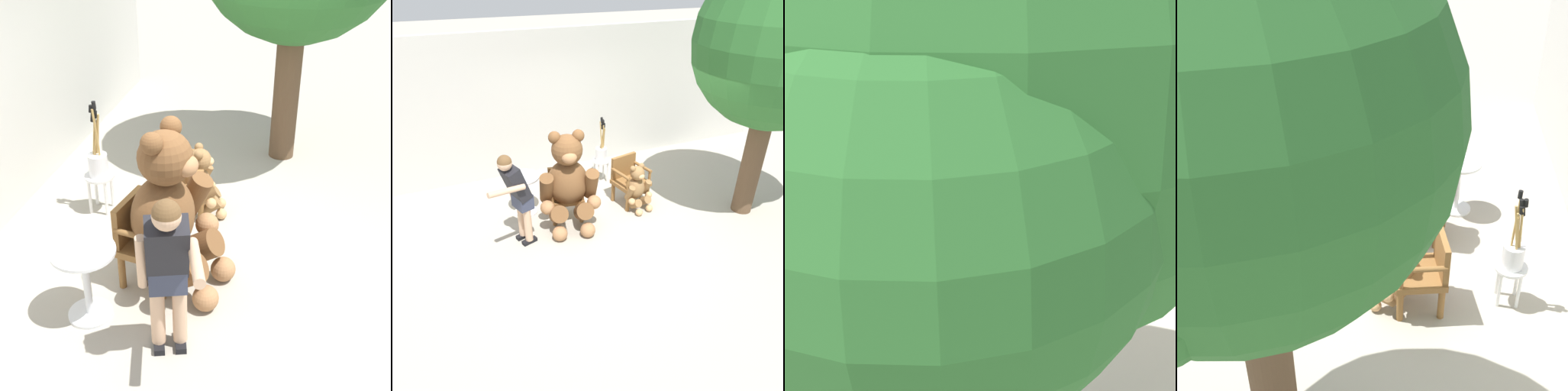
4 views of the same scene
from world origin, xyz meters
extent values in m
plane|color=#A8A091|center=(0.00, 0.00, 0.00)|extent=(60.00, 60.00, 0.00)
cube|color=beige|center=(0.00, 2.40, 1.40)|extent=(10.00, 0.16, 2.80)
cube|color=brown|center=(-0.62, 0.43, 0.41)|extent=(0.65, 0.61, 0.07)
cylinder|color=brown|center=(-0.89, 0.27, 0.18)|extent=(0.07, 0.07, 0.37)
cylinder|color=brown|center=(-0.44, 0.18, 0.18)|extent=(0.07, 0.07, 0.37)
cylinder|color=brown|center=(-0.81, 0.68, 0.18)|extent=(0.07, 0.07, 0.37)
cylinder|color=brown|center=(-0.36, 0.59, 0.18)|extent=(0.07, 0.07, 0.37)
cube|color=brown|center=(-0.58, 0.66, 0.65)|extent=(0.52, 0.16, 0.42)
cylinder|color=brown|center=(-0.87, 0.48, 0.66)|extent=(0.14, 0.48, 0.06)
cylinder|color=brown|center=(-0.91, 0.27, 0.55)|extent=(0.05, 0.05, 0.22)
cylinder|color=brown|center=(-0.38, 0.38, 0.66)|extent=(0.14, 0.48, 0.06)
cylinder|color=brown|center=(-0.42, 0.18, 0.55)|extent=(0.05, 0.05, 0.22)
cube|color=brown|center=(0.62, 0.43, 0.41)|extent=(0.65, 0.62, 0.07)
cylinder|color=brown|center=(0.44, 0.18, 0.18)|extent=(0.07, 0.07, 0.37)
cylinder|color=brown|center=(0.89, 0.27, 0.18)|extent=(0.07, 0.07, 0.37)
cylinder|color=brown|center=(0.36, 0.59, 0.18)|extent=(0.07, 0.07, 0.37)
cylinder|color=brown|center=(0.81, 0.68, 0.18)|extent=(0.07, 0.07, 0.37)
cube|color=brown|center=(0.58, 0.66, 0.65)|extent=(0.52, 0.16, 0.42)
cylinder|color=brown|center=(0.38, 0.38, 0.66)|extent=(0.15, 0.48, 0.06)
cylinder|color=brown|center=(0.42, 0.17, 0.55)|extent=(0.05, 0.05, 0.22)
cylinder|color=brown|center=(0.87, 0.48, 0.66)|extent=(0.15, 0.48, 0.06)
cylinder|color=brown|center=(0.91, 0.28, 0.55)|extent=(0.05, 0.05, 0.22)
ellipsoid|color=brown|center=(-0.62, 0.31, 0.75)|extent=(0.76, 0.68, 0.77)
sphere|color=brown|center=(-0.63, 0.27, 1.34)|extent=(0.49, 0.49, 0.49)
ellipsoid|color=#A47148|center=(-0.67, 0.07, 1.31)|extent=(0.26, 0.22, 0.18)
sphere|color=black|center=(-0.67, 0.07, 1.32)|extent=(0.07, 0.07, 0.07)
sphere|color=brown|center=(-0.81, 0.33, 1.55)|extent=(0.19, 0.19, 0.19)
sphere|color=brown|center=(-0.45, 0.26, 1.55)|extent=(0.19, 0.19, 0.19)
cylinder|color=brown|center=(-1.00, 0.25, 0.75)|extent=(0.29, 0.46, 0.58)
sphere|color=#A47148|center=(-1.05, 0.10, 0.49)|extent=(0.23, 0.23, 0.23)
cylinder|color=brown|center=(-0.29, 0.12, 0.75)|extent=(0.29, 0.46, 0.58)
sphere|color=#A47148|center=(-0.30, -0.04, 0.49)|extent=(0.23, 0.23, 0.23)
cylinder|color=brown|center=(-0.88, 0.07, 0.33)|extent=(0.37, 0.52, 0.45)
sphere|color=#A47148|center=(-0.94, -0.15, 0.12)|extent=(0.24, 0.24, 0.24)
cylinder|color=brown|center=(-0.47, -0.01, 0.33)|extent=(0.37, 0.52, 0.45)
sphere|color=#A47148|center=(-0.50, -0.24, 0.12)|extent=(0.24, 0.24, 0.24)
ellipsoid|color=olive|center=(0.62, 0.25, 0.39)|extent=(0.40, 0.36, 0.40)
sphere|color=olive|center=(0.63, 0.23, 0.70)|extent=(0.25, 0.25, 0.25)
ellipsoid|color=tan|center=(0.65, 0.12, 0.68)|extent=(0.14, 0.12, 0.09)
sphere|color=black|center=(0.65, 0.12, 0.69)|extent=(0.04, 0.04, 0.04)
sphere|color=olive|center=(0.53, 0.22, 0.81)|extent=(0.10, 0.10, 0.10)
sphere|color=olive|center=(0.72, 0.26, 0.81)|extent=(0.10, 0.10, 0.10)
cylinder|color=olive|center=(0.45, 0.15, 0.39)|extent=(0.16, 0.24, 0.30)
sphere|color=tan|center=(0.46, 0.07, 0.25)|extent=(0.12, 0.12, 0.12)
cylinder|color=olive|center=(0.82, 0.22, 0.39)|extent=(0.16, 0.24, 0.30)
sphere|color=tan|center=(0.85, 0.15, 0.25)|extent=(0.12, 0.12, 0.12)
cylinder|color=olive|center=(0.55, 0.08, 0.17)|extent=(0.19, 0.27, 0.24)
sphere|color=tan|center=(0.56, -0.04, 0.06)|extent=(0.13, 0.13, 0.13)
cylinder|color=olive|center=(0.76, 0.13, 0.17)|extent=(0.19, 0.27, 0.24)
sphere|color=tan|center=(0.79, 0.01, 0.06)|extent=(0.13, 0.13, 0.13)
cube|color=black|center=(-1.47, 0.14, 0.03)|extent=(0.26, 0.16, 0.06)
cylinder|color=tan|center=(-1.47, 0.14, 0.47)|extent=(0.12, 0.12, 0.82)
cube|color=black|center=(-1.41, -0.03, 0.03)|extent=(0.26, 0.16, 0.06)
cylinder|color=tan|center=(-1.41, -0.03, 0.47)|extent=(0.12, 0.12, 0.82)
cube|color=#33384C|center=(-1.44, 0.05, 0.75)|extent=(0.30, 0.35, 0.24)
cube|color=black|center=(-1.52, 0.03, 1.08)|extent=(0.44, 0.41, 0.58)
sphere|color=tan|center=(-1.65, -0.01, 1.44)|extent=(0.21, 0.21, 0.21)
sphere|color=brown|center=(-1.65, -0.01, 1.46)|extent=(0.21, 0.21, 0.21)
cylinder|color=tan|center=(-1.70, -0.23, 1.13)|extent=(0.56, 0.25, 0.15)
cylinder|color=tan|center=(-1.58, 0.21, 0.96)|extent=(0.18, 0.13, 0.51)
cylinder|color=white|center=(0.46, 1.37, 0.45)|extent=(0.34, 0.34, 0.03)
cylinder|color=white|center=(0.56, 1.47, 0.22)|extent=(0.04, 0.04, 0.43)
cylinder|color=white|center=(0.36, 1.47, 0.22)|extent=(0.04, 0.04, 0.43)
cylinder|color=white|center=(0.56, 1.27, 0.22)|extent=(0.04, 0.04, 0.43)
cylinder|color=white|center=(0.36, 1.27, 0.22)|extent=(0.04, 0.04, 0.43)
cylinder|color=white|center=(0.46, 1.37, 0.59)|extent=(0.22, 0.22, 0.26)
cylinder|color=tan|center=(0.51, 1.37, 0.84)|extent=(0.03, 0.08, 0.60)
cylinder|color=black|center=(0.51, 1.37, 1.18)|extent=(0.04, 0.05, 0.08)
cylinder|color=tan|center=(0.45, 1.35, 0.91)|extent=(0.07, 0.05, 0.74)
cylinder|color=black|center=(0.45, 1.35, 1.32)|extent=(0.05, 0.05, 0.08)
cylinder|color=tan|center=(0.47, 1.38, 0.83)|extent=(0.11, 0.09, 0.58)
cylinder|color=black|center=(0.47, 1.38, 1.16)|extent=(0.06, 0.05, 0.09)
cylinder|color=tan|center=(0.48, 1.39, 0.82)|extent=(0.09, 0.11, 0.57)
cylinder|color=black|center=(0.48, 1.39, 1.15)|extent=(0.05, 0.06, 0.09)
cylinder|color=tan|center=(0.49, 1.37, 0.87)|extent=(0.05, 0.12, 0.66)
cylinder|color=black|center=(0.49, 1.37, 1.25)|extent=(0.05, 0.06, 0.09)
cylinder|color=tan|center=(0.49, 1.40, 0.88)|extent=(0.09, 0.08, 0.67)
cylinder|color=black|center=(0.49, 1.40, 1.25)|extent=(0.05, 0.05, 0.09)
cylinder|color=silver|center=(-1.24, 0.84, 0.70)|extent=(0.56, 0.56, 0.03)
cylinder|color=silver|center=(-1.24, 0.84, 0.34)|extent=(0.07, 0.07, 0.69)
cylinder|color=silver|center=(-1.24, 0.84, 0.01)|extent=(0.40, 0.40, 0.03)
cylinder|color=brown|center=(2.36, -0.57, 1.07)|extent=(0.34, 0.34, 2.15)
sphere|color=#286028|center=(2.36, -0.57, 2.84)|extent=(2.53, 2.53, 2.53)
camera|label=1|loc=(-4.62, -0.87, 3.44)|focal=50.00mm
camera|label=2|loc=(-2.41, -4.80, 3.79)|focal=35.00mm
camera|label=3|loc=(4.52, -1.36, 3.43)|focal=50.00mm
camera|label=4|loc=(4.93, 0.51, 4.04)|focal=50.00mm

